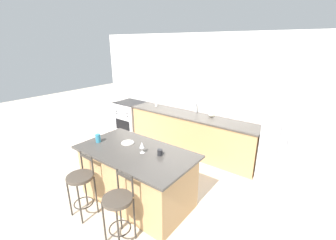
{
  "coord_description": "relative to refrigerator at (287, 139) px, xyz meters",
  "views": [
    {
      "loc": [
        2.5,
        -3.86,
        2.5
      ],
      "look_at": [
        0.08,
        -0.64,
        1.1
      ],
      "focal_mm": 24.0,
      "sensor_mm": 36.0,
      "label": 1
    }
  ],
  "objects": [
    {
      "name": "dinner_plate",
      "position": [
        -2.09,
        -1.86,
        0.04
      ],
      "size": [
        0.21,
        0.21,
        0.02
      ],
      "color": "beige",
      "rests_on": "kitchen_island"
    },
    {
      "name": "refrigerator",
      "position": [
        0.0,
        0.0,
        0.0
      ],
      "size": [
        0.75,
        0.69,
        1.75
      ],
      "color": "#ADAFB5",
      "rests_on": "ground_plane"
    },
    {
      "name": "oven_range",
      "position": [
        -3.95,
        0.01,
        -0.41
      ],
      "size": [
        0.73,
        0.67,
        0.93
      ],
      "color": "#B7B7BC",
      "rests_on": "ground_plane"
    },
    {
      "name": "bar_stool_near",
      "position": [
        -2.19,
        -2.71,
        -0.32
      ],
      "size": [
        0.38,
        0.38,
        0.98
      ],
      "color": "#332D28",
      "rests_on": "ground_plane"
    },
    {
      "name": "sink_faucet",
      "position": [
        -1.99,
        0.24,
        0.2
      ],
      "size": [
        0.02,
        0.13,
        0.22
      ],
      "color": "#ADAFB5",
      "rests_on": "back_counter"
    },
    {
      "name": "ground_plane",
      "position": [
        -1.99,
        -0.32,
        -0.87
      ],
      "size": [
        18.0,
        18.0,
        0.0
      ],
      "primitive_type": "plane",
      "color": "beige"
    },
    {
      "name": "wine_glass",
      "position": [
        -1.66,
        -1.96,
        0.16
      ],
      "size": [
        0.07,
        0.07,
        0.18
      ],
      "color": "white",
      "rests_on": "kitchen_island"
    },
    {
      "name": "soap_bottle",
      "position": [
        -3.09,
        0.09,
        0.12
      ],
      "size": [
        0.06,
        0.06,
        0.13
      ],
      "color": "silver",
      "rests_on": "back_counter"
    },
    {
      "name": "tumbler_cup",
      "position": [
        -2.51,
        -2.12,
        0.1
      ],
      "size": [
        0.08,
        0.08,
        0.14
      ],
      "color": "teal",
      "rests_on": "kitchen_island"
    },
    {
      "name": "back_counter",
      "position": [
        -1.99,
        0.04,
        -0.4
      ],
      "size": [
        3.17,
        0.66,
        0.94
      ],
      "color": "tan",
      "rests_on": "ground_plane"
    },
    {
      "name": "wall_back",
      "position": [
        -1.99,
        0.35,
        0.48
      ],
      "size": [
        6.0,
        0.07,
        2.7
      ],
      "color": "silver",
      "rests_on": "ground_plane"
    },
    {
      "name": "kitchen_island",
      "position": [
        -1.79,
        -1.98,
        -0.42
      ],
      "size": [
        1.89,
        1.03,
        0.9
      ],
      "color": "tan",
      "rests_on": "ground_plane"
    },
    {
      "name": "pumpkin_decoration",
      "position": [
        -1.56,
        0.16,
        0.12
      ],
      "size": [
        0.14,
        0.14,
        0.13
      ],
      "color": "beige",
      "rests_on": "back_counter"
    },
    {
      "name": "bar_stool_far",
      "position": [
        -1.38,
        -2.71,
        -0.32
      ],
      "size": [
        0.38,
        0.38,
        0.98
      ],
      "color": "#332D28",
      "rests_on": "ground_plane"
    },
    {
      "name": "coffee_mug",
      "position": [
        -1.39,
        -1.86,
        0.08
      ],
      "size": [
        0.11,
        0.08,
        0.09
      ],
      "color": "#232326",
      "rests_on": "kitchen_island"
    }
  ]
}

